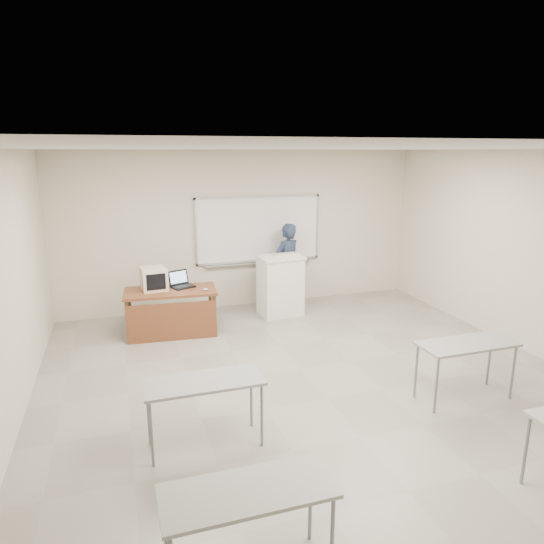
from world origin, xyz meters
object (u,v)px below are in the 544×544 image
object	(u,v)px
whiteboard	(259,230)
mouse	(206,289)
podium	(280,285)
keyboard	(287,254)
laptop	(183,283)
presenter	(287,265)
crt_monitor	(153,279)
instructor_desk	(172,304)

from	to	relation	value
whiteboard	mouse	world-z (taller)	whiteboard
podium	whiteboard	bearing A→B (deg)	98.27
mouse	keyboard	bearing A→B (deg)	25.27
whiteboard	mouse	size ratio (longest dim) A/B	28.09
laptop	whiteboard	bearing A→B (deg)	9.51
presenter	crt_monitor	bearing A→B (deg)	-9.21
instructor_desk	laptop	bearing A→B (deg)	54.63
mouse	crt_monitor	bearing A→B (deg)	161.84
mouse	instructor_desk	bearing A→B (deg)	174.88
instructor_desk	keyboard	bearing A→B (deg)	18.72
crt_monitor	instructor_desk	bearing A→B (deg)	-49.27
whiteboard	mouse	bearing A→B (deg)	-134.49
crt_monitor	mouse	distance (m)	0.88
instructor_desk	podium	bearing A→B (deg)	17.60
podium	crt_monitor	xyz separation A→B (m)	(-2.29, -0.23, 0.37)
whiteboard	keyboard	size ratio (longest dim) A/B	5.08
crt_monitor	laptop	distance (m)	0.49
presenter	instructor_desk	bearing A→B (deg)	-2.49
crt_monitor	mouse	size ratio (longest dim) A/B	5.11
laptop	mouse	world-z (taller)	laptop
podium	mouse	size ratio (longest dim) A/B	12.59
podium	keyboard	world-z (taller)	keyboard
mouse	podium	bearing A→B (deg)	24.55
whiteboard	mouse	xyz separation A→B (m)	(-1.30, -1.33, -0.71)
laptop	keyboard	size ratio (longest dim) A/B	0.73
laptop	keyboard	distance (m)	2.01
crt_monitor	keyboard	bearing A→B (deg)	1.57
crt_monitor	mouse	bearing A→B (deg)	-27.89
podium	mouse	xyz separation A→B (m)	(-1.49, -0.56, 0.21)
crt_monitor	keyboard	xyz separation A→B (m)	(2.44, 0.31, 0.19)
laptop	keyboard	bearing A→B (deg)	-13.11
laptop	keyboard	xyz separation A→B (m)	(1.96, 0.28, 0.32)
whiteboard	instructor_desk	world-z (taller)	whiteboard
keyboard	mouse	bearing A→B (deg)	-161.13
crt_monitor	keyboard	world-z (taller)	keyboard
whiteboard	crt_monitor	distance (m)	2.39
instructor_desk	laptop	world-z (taller)	laptop
whiteboard	presenter	size ratio (longest dim) A/B	1.52
mouse	presenter	size ratio (longest dim) A/B	0.05
instructor_desk	mouse	xyz separation A→B (m)	(0.55, -0.09, 0.22)
whiteboard	laptop	xyz separation A→B (m)	(-1.63, -0.97, -0.67)
instructor_desk	laptop	size ratio (longest dim) A/B	4.18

